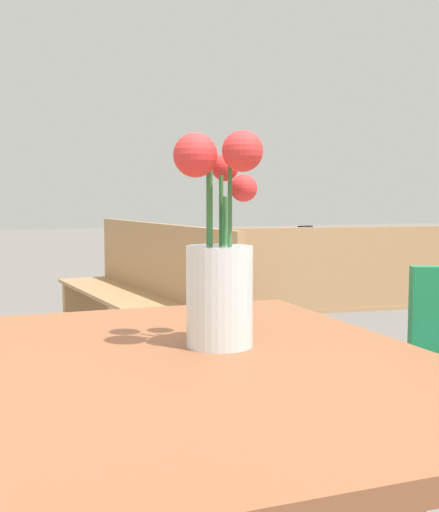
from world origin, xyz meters
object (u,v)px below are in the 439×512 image
table_front (176,428)px  bench_near (144,291)px  flower_vase (218,267)px  bicycle (315,264)px  bench_middle (363,302)px

table_front → bench_near: bench_near is taller
flower_vase → bicycle: 5.53m
bicycle → flower_vase: bearing=-120.6°
bench_near → bench_middle: (0.99, -0.66, -0.02)m
bicycle → table_front: bearing=-121.1°
flower_vase → table_front: bearing=-146.7°
flower_vase → bicycle: (2.80, 4.74, -0.55)m
bench_near → bench_middle: bearing=-33.8°
table_front → bench_near: bearing=77.4°
flower_vase → bicycle: flower_vase is taller
bench_near → bench_middle: size_ratio=1.24×
flower_vase → bench_middle: bearing=51.2°
table_front → bicycle: (2.89, 4.80, -0.32)m
flower_vase → bicycle: size_ratio=0.24×
table_front → bicycle: 5.61m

